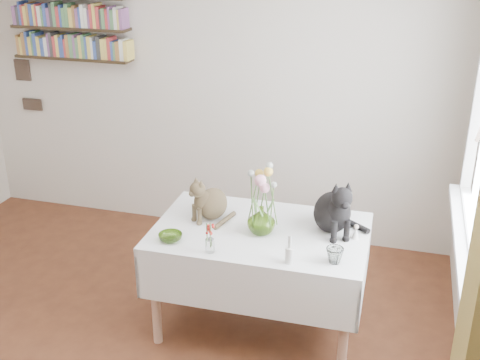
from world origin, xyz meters
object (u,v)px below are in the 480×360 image
(dining_table, at_px, (260,254))
(tabby_cat, at_px, (213,196))
(black_cat, at_px, (333,202))
(bookshelf_unit, at_px, (67,1))
(flower_vase, at_px, (261,220))

(dining_table, bearing_deg, tabby_cat, 165.68)
(dining_table, bearing_deg, black_cat, 16.53)
(black_cat, bearing_deg, bookshelf_unit, 126.91)
(black_cat, xyz_separation_m, flower_vase, (-0.40, -0.16, -0.10))
(tabby_cat, distance_m, black_cat, 0.74)
(bookshelf_unit, bearing_deg, black_cat, -24.78)
(dining_table, xyz_separation_m, tabby_cat, (-0.33, 0.08, 0.32))
(dining_table, height_order, black_cat, black_cat)
(dining_table, bearing_deg, bookshelf_unit, 147.85)
(black_cat, bearing_deg, tabby_cat, 154.59)
(black_cat, bearing_deg, flower_vase, 173.73)
(dining_table, distance_m, bookshelf_unit, 2.58)
(dining_table, relative_size, bookshelf_unit, 1.30)
(bookshelf_unit, bearing_deg, tabby_cat, -35.32)
(tabby_cat, xyz_separation_m, bookshelf_unit, (-1.54, 1.09, 1.00))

